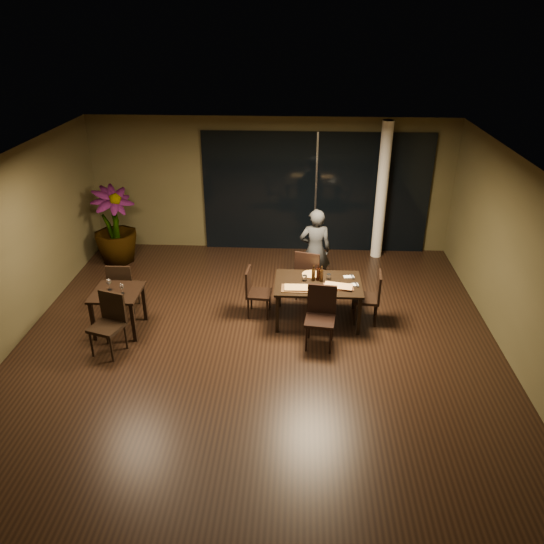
{
  "coord_description": "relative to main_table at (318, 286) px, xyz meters",
  "views": [
    {
      "loc": [
        0.63,
        -7.38,
        5.0
      ],
      "look_at": [
        0.21,
        0.57,
        1.05
      ],
      "focal_mm": 35.0,
      "sensor_mm": 36.0,
      "label": 1
    }
  ],
  "objects": [
    {
      "name": "chair_main_right",
      "position": [
        0.94,
        0.01,
        -0.14
      ],
      "size": [
        0.48,
        0.48,
        0.95
      ],
      "rotation": [
        0.0,
        0.0,
        -1.67
      ],
      "color": "black",
      "rests_on": "ground"
    },
    {
      "name": "wall_left",
      "position": [
        -5.05,
        -0.8,
        0.82
      ],
      "size": [
        0.1,
        8.0,
        3.0
      ],
      "primitive_type": "cube",
      "color": "#433E24",
      "rests_on": "ground"
    },
    {
      "name": "chair_main_near",
      "position": [
        0.03,
        -0.73,
        -0.11
      ],
      "size": [
        0.53,
        0.53,
        1.02
      ],
      "rotation": [
        0.0,
        0.0,
        -0.13
      ],
      "color": "black",
      "rests_on": "ground"
    },
    {
      "name": "ceiling",
      "position": [
        -1.0,
        -0.8,
        2.34
      ],
      "size": [
        8.0,
        8.0,
        0.04
      ],
      "primitive_type": "cube",
      "color": "silver",
      "rests_on": "wall_back"
    },
    {
      "name": "pizza_board_right",
      "position": [
        0.34,
        -0.16,
        0.08
      ],
      "size": [
        0.51,
        0.26,
        0.01
      ],
      "primitive_type": "cube",
      "rotation": [
        0.0,
        0.0,
        0.01
      ],
      "color": "#4F2B19",
      "rests_on": "main_table"
    },
    {
      "name": "diner",
      "position": [
        -0.03,
        1.2,
        0.16
      ],
      "size": [
        0.58,
        0.41,
        1.66
      ],
      "primitive_type": "imported",
      "rotation": [
        0.0,
        0.0,
        3.19
      ],
      "color": "#292B2E",
      "rests_on": "ground"
    },
    {
      "name": "bottle_b",
      "position": [
        0.05,
        0.05,
        0.22
      ],
      "size": [
        0.06,
        0.06,
        0.29
      ],
      "primitive_type": null,
      "color": "black",
      "rests_on": "main_table"
    },
    {
      "name": "window_panel",
      "position": [
        0.0,
        3.16,
        0.67
      ],
      "size": [
        5.0,
        0.06,
        2.7
      ],
      "primitive_type": "cube",
      "color": "black",
      "rests_on": "ground"
    },
    {
      "name": "napkin_near",
      "position": [
        0.59,
        -0.07,
        0.08
      ],
      "size": [
        0.2,
        0.14,
        0.01
      ],
      "primitive_type": "cube",
      "rotation": [
        0.0,
        0.0,
        0.26
      ],
      "color": "white",
      "rests_on": "main_table"
    },
    {
      "name": "bottle_a",
      "position": [
        -0.09,
        0.08,
        0.22
      ],
      "size": [
        0.06,
        0.06,
        0.29
      ],
      "primitive_type": null,
      "color": "black",
      "rests_on": "main_table"
    },
    {
      "name": "chair_side_near",
      "position": [
        -3.34,
        -1.11,
        -0.11
      ],
      "size": [
        0.59,
        0.59,
        1.01
      ],
      "rotation": [
        0.0,
        0.0,
        -0.32
      ],
      "color": "black",
      "rests_on": "ground"
    },
    {
      "name": "round_pizza",
      "position": [
        -0.12,
        0.29,
        0.08
      ],
      "size": [
        0.31,
        0.31,
        0.01
      ],
      "primitive_type": "cylinder",
      "color": "red",
      "rests_on": "main_table"
    },
    {
      "name": "oblong_pizza_left",
      "position": [
        -0.33,
        -0.26,
        0.1
      ],
      "size": [
        0.48,
        0.23,
        0.02
      ],
      "primitive_type": null,
      "rotation": [
        0.0,
        0.0,
        0.02
      ],
      "color": "maroon",
      "rests_on": "pizza_board_left"
    },
    {
      "name": "wall_front",
      "position": [
        -1.0,
        -4.85,
        0.82
      ],
      "size": [
        8.0,
        0.1,
        3.0
      ],
      "primitive_type": "cube",
      "color": "#433E24",
      "rests_on": "ground"
    },
    {
      "name": "main_table",
      "position": [
        0.0,
        0.0,
        0.0
      ],
      "size": [
        1.5,
        1.0,
        0.75
      ],
      "color": "black",
      "rests_on": "ground"
    },
    {
      "name": "potted_plant",
      "position": [
        -4.32,
        2.27,
        0.16
      ],
      "size": [
        1.28,
        1.28,
        1.67
      ],
      "primitive_type": "imported",
      "rotation": [
        0.0,
        0.0,
        0.85
      ],
      "color": "#1C4B19",
      "rests_on": "ground"
    },
    {
      "name": "chair_side_far",
      "position": [
        -3.52,
        0.12,
        -0.13
      ],
      "size": [
        0.45,
        0.45,
        0.97
      ],
      "rotation": [
        0.0,
        0.0,
        3.15
      ],
      "color": "black",
      "rests_on": "ground"
    },
    {
      "name": "pizza_board_left",
      "position": [
        -0.33,
        -0.26,
        0.08
      ],
      "size": [
        0.6,
        0.31,
        0.01
      ],
      "primitive_type": "cube",
      "rotation": [
        0.0,
        0.0,
        -0.01
      ],
      "color": "#492E17",
      "rests_on": "main_table"
    },
    {
      "name": "wine_glass_a",
      "position": [
        -3.53,
        -0.45,
        0.17
      ],
      "size": [
        0.09,
        0.09,
        0.19
      ],
      "primitive_type": null,
      "color": "white",
      "rests_on": "side_table"
    },
    {
      "name": "column",
      "position": [
        1.4,
        2.85,
        0.82
      ],
      "size": [
        0.24,
        0.24,
        3.0
      ],
      "primitive_type": "cylinder",
      "color": "white",
      "rests_on": "ground"
    },
    {
      "name": "oblong_pizza_right",
      "position": [
        0.34,
        -0.16,
        0.1
      ],
      "size": [
        0.49,
        0.3,
        0.02
      ],
      "primitive_type": null,
      "rotation": [
        0.0,
        0.0,
        -0.2
      ],
      "color": "#690909",
      "rests_on": "pizza_board_right"
    },
    {
      "name": "tumbler_right",
      "position": [
        0.19,
        0.15,
        0.12
      ],
      "size": [
        0.08,
        0.08,
        0.09
      ],
      "primitive_type": "cylinder",
      "color": "white",
      "rests_on": "main_table"
    },
    {
      "name": "ground",
      "position": [
        -1.0,
        -0.8,
        -0.68
      ],
      "size": [
        8.0,
        8.0,
        0.0
      ],
      "primitive_type": "plane",
      "color": "black",
      "rests_on": "ground"
    },
    {
      "name": "bottle_c",
      "position": [
        -0.0,
        0.1,
        0.23
      ],
      "size": [
        0.07,
        0.07,
        0.31
      ],
      "primitive_type": null,
      "color": "black",
      "rests_on": "main_table"
    },
    {
      "name": "tumbler_left",
      "position": [
        -0.24,
        0.07,
        0.12
      ],
      "size": [
        0.08,
        0.08,
        0.1
      ],
      "primitive_type": "cylinder",
      "color": "white",
      "rests_on": "main_table"
    },
    {
      "name": "wall_right",
      "position": [
        3.05,
        -0.8,
        0.82
      ],
      "size": [
        0.1,
        8.0,
        3.0
      ],
      "primitive_type": "cube",
      "color": "#433E24",
      "rests_on": "ground"
    },
    {
      "name": "napkin_far",
      "position": [
        0.55,
        0.24,
        0.08
      ],
      "size": [
        0.19,
        0.13,
        0.01
      ],
      "primitive_type": "cube",
      "rotation": [
        0.0,
        0.0,
        0.15
      ],
      "color": "silver",
      "rests_on": "main_table"
    },
    {
      "name": "wine_glass_b",
      "position": [
        -3.28,
        -0.56,
        0.16
      ],
      "size": [
        0.08,
        0.08,
        0.17
      ],
      "primitive_type": null,
      "color": "white",
      "rests_on": "side_table"
    },
    {
      "name": "chair_main_far",
      "position": [
        -0.16,
        0.77,
        -0.11
      ],
      "size": [
        0.58,
        0.58,
        1.02
      ],
      "rotation": [
        0.0,
        0.0,
        2.87
      ],
      "color": "black",
      "rests_on": "ground"
    },
    {
      "name": "chair_main_left",
      "position": [
        -1.13,
        0.14,
        -0.17
      ],
      "size": [
        0.45,
        0.45,
        0.91
      ],
      "rotation": [
        0.0,
        0.0,
        1.49
      ],
      "color": "black",
      "rests_on": "ground"
    },
    {
      "name": "wall_back",
      "position": [
        -1.0,
        3.25,
        0.82
      ],
      "size": [
        8.0,
        0.1,
        3.0
      ],
      "primitive_type": "cube",
      "color": "#433E24",
      "rests_on": "ground"
    },
    {
      "name": "side_napkin",
      "position": [
        -3.35,
        -0.7,
        0.08
      ],
      "size": [
        0.2,
        0.14,
        0.01
      ],
      "primitive_type": "cube",
      "rotation": [
        0.0,
        0.0,
        -0.16
      ],
      "color": "white",
      "rests_on": "side_table"
    },
    {
      "name": "side_table",
      "position": [
        -3.4,
        -0.5,
        -0.05
      ],
      "size": [
        0.8,
        0.8,
        0.75
      ],
      "color": "black",
      "rests_on": "ground"
    }
  ]
}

